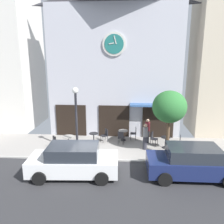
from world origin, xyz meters
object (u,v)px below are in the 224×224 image
Objects in this scene: cafe_table_center_left at (123,134)px; parked_car_navy at (192,162)px; cafe_chair_near_lamp at (105,134)px; cafe_table_center_right at (94,137)px; cafe_chair_near_tree at (153,138)px; pedestrian_maroon at (147,131)px; cafe_table_center at (165,141)px; cafe_chair_mid_row at (56,141)px; cafe_chair_under_awning at (134,132)px; pedestrian_grey at (145,136)px; parked_car_white at (74,161)px; cafe_chair_right_end at (121,137)px; street_tree at (169,107)px; street_lamp at (76,120)px; cafe_chair_curbside at (178,141)px; cafe_table_rightmost at (68,139)px.

cafe_table_center_left is 0.17× the size of parked_car_navy.
cafe_table_center_right is at bearing -145.26° from cafe_chair_near_lamp.
pedestrian_maroon is (-0.35, 0.43, 0.33)m from cafe_chair_near_tree.
cafe_table_center_left is 1.29m from cafe_chair_near_lamp.
parked_car_navy is at bearing -78.91° from cafe_table_center.
cafe_chair_mid_row reaches higher than cafe_table_center_right.
cafe_chair_near_tree is 1.00× the size of cafe_chair_under_awning.
pedestrian_grey is 5.09m from parked_car_white.
parked_car_white is at bearing -117.27° from cafe_chair_right_end.
cafe_table_center_right is at bearing 163.21° from street_tree.
cafe_chair_right_end and cafe_chair_near_lamp have the same top height.
street_lamp reaches higher than cafe_chair_under_awning.
parked_car_white is (0.45, -2.82, -1.26)m from street_lamp.
street_tree reaches higher than parked_car_navy.
street_lamp reaches higher than cafe_chair_curbside.
pedestrian_grey reaches higher than cafe_table_center_left.
cafe_chair_near_lamp is (2.94, 1.56, 0.00)m from cafe_chair_mid_row.
cafe_table_center_left is at bearing 38.22° from street_lamp.
cafe_table_rightmost reaches higher than cafe_table_center.
cafe_table_rightmost is at bearing -172.32° from cafe_chair_near_tree.
cafe_chair_under_awning is at bearing 14.48° from cafe_table_center_left.
cafe_table_center is at bearing 10.20° from street_lamp.
street_tree is 2.69m from cafe_chair_curbside.
parked_car_white is at bearing -114.87° from cafe_table_center_left.
cafe_table_center is 1.42m from pedestrian_grey.
street_tree is 5.15× the size of cafe_table_rightmost.
street_lamp is 5.16m from cafe_chair_near_tree.
street_lamp is at bearing 99.01° from parked_car_white.
cafe_chair_under_awning is 1.85m from pedestrian_grey.
street_lamp is at bearing -146.16° from cafe_chair_under_awning.
street_lamp is 3.13m from parked_car_white.
cafe_chair_mid_row is 5.59m from pedestrian_grey.
street_tree is at bearing -65.21° from cafe_chair_near_tree.
street_tree reaches higher than cafe_table_center_right.
street_tree is 5.37m from cafe_table_center_right.
cafe_chair_under_awning reaches higher than cafe_table_center.
pedestrian_grey is (-0.58, -0.72, 0.33)m from cafe_chair_near_tree.
cafe_chair_right_end is at bearing 12.73° from cafe_table_rightmost.
cafe_chair_curbside is 0.21× the size of parked_car_navy.
cafe_table_center_right is at bearing -172.07° from pedestrian_maroon.
cafe_table_center_right is at bearing -178.96° from cafe_chair_near_tree.
pedestrian_grey reaches higher than parked_car_navy.
cafe_chair_curbside is 7.70m from cafe_chair_mid_row.
cafe_chair_near_tree is at bearing 151.93° from cafe_table_center.
cafe_chair_right_end and cafe_chair_under_awning have the same top height.
street_tree reaches higher than cafe_chair_curbside.
cafe_table_center is 6.32m from parked_car_white.
cafe_chair_near_tree is 0.54× the size of pedestrian_grey.
parked_car_white reaches higher than cafe_chair_under_awning.
pedestrian_maroon is at bearing 22.40° from street_lamp.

